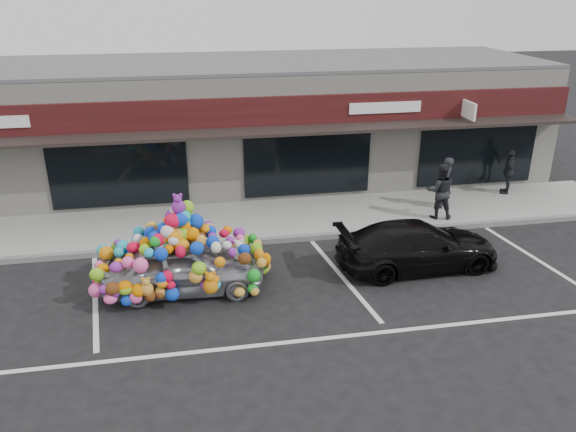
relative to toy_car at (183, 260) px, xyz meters
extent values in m
plane|color=black|center=(1.11, -0.26, -0.81)|extent=(90.00, 90.00, 0.00)
cube|color=beige|center=(1.11, 8.24, 1.29)|extent=(24.00, 6.00, 4.20)
cube|color=#59595B|center=(1.11, 8.24, 3.44)|extent=(24.00, 6.00, 0.12)
cube|color=#330E0E|center=(1.11, 5.16, 2.34)|extent=(24.00, 0.18, 0.90)
cube|color=black|center=(1.11, 4.64, 1.84)|extent=(24.00, 1.20, 0.10)
cube|color=white|center=(9.31, 4.69, 2.24)|extent=(0.08, 0.95, 0.55)
cube|color=white|center=(6.61, 5.04, 2.34)|extent=(2.40, 0.04, 0.35)
cube|color=black|center=(-1.89, 5.21, 0.64)|extent=(4.20, 0.12, 2.30)
cube|color=black|center=(4.11, 5.21, 0.64)|extent=(4.20, 0.12, 2.30)
cube|color=black|center=(10.11, 5.21, 0.64)|extent=(4.20, 0.12, 2.30)
cube|color=#9C9C96|center=(1.11, 3.74, -0.73)|extent=(26.00, 3.00, 0.15)
cube|color=slate|center=(1.11, 2.24, -0.73)|extent=(26.00, 0.18, 0.16)
cube|color=silver|center=(-2.09, -0.06, -0.80)|extent=(0.73, 4.37, 0.01)
cube|color=silver|center=(3.91, -0.06, -0.80)|extent=(0.73, 4.37, 0.01)
cube|color=silver|center=(9.31, -0.06, -0.80)|extent=(0.73, 4.37, 0.01)
cube|color=silver|center=(3.11, -2.56, -0.80)|extent=(14.00, 0.12, 0.01)
imported|color=gray|center=(0.00, 0.00, -0.16)|extent=(1.71, 3.87, 1.30)
ellipsoid|color=#FF1A44|center=(0.00, 0.00, 0.97)|extent=(1.22, 1.65, 0.97)
sphere|color=orange|center=(1.33, -0.15, 0.15)|extent=(0.34, 0.34, 0.34)
sphere|color=blue|center=(0.60, -0.84, -0.26)|extent=(0.36, 0.36, 0.36)
sphere|color=green|center=(-0.80, 0.84, -0.21)|extent=(0.30, 0.30, 0.30)
sphere|color=#FF5EBD|center=(0.00, 0.00, 1.41)|extent=(0.32, 0.32, 0.32)
sphere|color=#FFA300|center=(-1.14, 0.10, 0.16)|extent=(0.30, 0.30, 0.30)
imported|color=black|center=(5.95, 0.13, -0.20)|extent=(1.87, 4.27, 1.22)
imported|color=black|center=(8.25, 3.64, 0.17)|extent=(0.72, 0.69, 1.66)
imported|color=black|center=(7.73, 2.84, 0.21)|extent=(0.97, 0.84, 1.73)
imported|color=black|center=(10.95, 4.48, 0.12)|extent=(0.98, 0.77, 1.55)
camera|label=1|loc=(0.36, -12.09, 6.08)|focal=35.00mm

